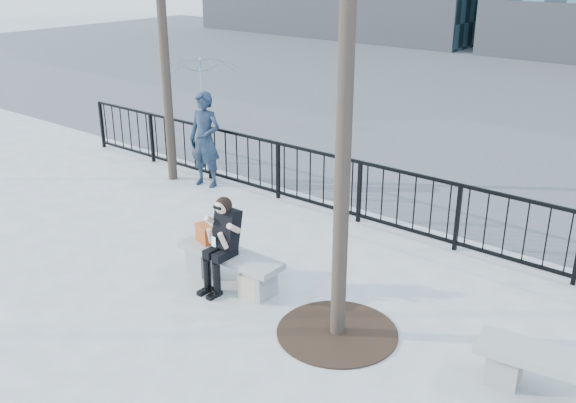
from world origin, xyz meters
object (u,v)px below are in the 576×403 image
Objects in this scene: bench_second at (562,376)px; seated_woman at (221,244)px; standing_man at (205,140)px; bench_main at (230,264)px.

bench_second is 4.47m from seated_woman.
bench_second is 1.31× the size of seated_woman.
bench_second is 7.99m from standing_man.
bench_second is at bearing 3.71° from bench_main.
standing_man is at bearing 154.62° from bench_second.
bench_second is at bearing -28.36° from standing_man.
seated_woman is at bearing -52.69° from standing_man.
seated_woman is (0.00, -0.16, 0.37)m from bench_main.
bench_main is 4.19m from standing_man.
seated_woman is 4.26m from standing_man.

